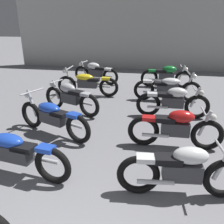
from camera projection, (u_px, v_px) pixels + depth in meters
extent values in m
cube|color=#B2B2AD|center=(139.00, 33.00, 12.15)|extent=(12.81, 0.24, 3.60)
torus|color=black|center=(53.00, 166.00, 3.96)|extent=(0.68, 0.21, 0.67)
cube|color=#38383D|center=(14.00, 153.00, 4.14)|extent=(0.69, 0.34, 0.28)
ellipsoid|color=blue|center=(7.00, 140.00, 4.09)|extent=(0.64, 0.41, 0.22)
cube|color=black|center=(24.00, 148.00, 4.03)|extent=(0.43, 0.30, 0.10)
cube|color=blue|center=(46.00, 149.00, 3.87)|extent=(0.31, 0.24, 0.08)
cylinder|color=silver|center=(44.00, 160.00, 4.15)|extent=(0.55, 0.15, 0.07)
torus|color=black|center=(32.00, 115.00, 5.99)|extent=(0.66, 0.36, 0.67)
torus|color=black|center=(78.00, 129.00, 5.24)|extent=(0.66, 0.36, 0.67)
cylinder|color=silver|center=(32.00, 104.00, 5.84)|extent=(0.28, 0.17, 0.66)
cube|color=#38383D|center=(53.00, 117.00, 5.58)|extent=(0.70, 0.48, 0.28)
ellipsoid|color=blue|center=(49.00, 108.00, 5.55)|extent=(0.68, 0.53, 0.22)
cube|color=black|center=(59.00, 114.00, 5.41)|extent=(0.46, 0.38, 0.10)
cube|color=blue|center=(74.00, 115.00, 5.18)|extent=(0.34, 0.29, 0.08)
cylinder|color=silver|center=(32.00, 92.00, 5.69)|extent=(0.30, 0.64, 0.04)
sphere|color=white|center=(27.00, 95.00, 5.84)|extent=(0.14, 0.14, 0.14)
cylinder|color=silver|center=(73.00, 125.00, 5.47)|extent=(0.53, 0.28, 0.07)
torus|color=black|center=(55.00, 98.00, 7.25)|extent=(0.66, 0.35, 0.67)
torus|color=black|center=(89.00, 106.00, 6.60)|extent=(0.66, 0.35, 0.67)
cylinder|color=silver|center=(56.00, 90.00, 7.11)|extent=(0.25, 0.16, 0.56)
cube|color=#38383D|center=(71.00, 98.00, 6.89)|extent=(0.62, 0.44, 0.28)
ellipsoid|color=#B7B7BC|center=(68.00, 88.00, 6.84)|extent=(0.59, 0.46, 0.26)
cube|color=black|center=(76.00, 93.00, 6.71)|extent=(0.46, 0.37, 0.10)
cube|color=#B7B7BC|center=(86.00, 94.00, 6.54)|extent=(0.33, 0.29, 0.08)
cylinder|color=silver|center=(56.00, 81.00, 6.99)|extent=(0.21, 0.46, 0.04)
sphere|color=white|center=(52.00, 84.00, 7.13)|extent=(0.14, 0.14, 0.14)
cylinder|color=silver|center=(85.00, 103.00, 6.84)|extent=(0.54, 0.27, 0.07)
torus|color=black|center=(67.00, 85.00, 8.53)|extent=(0.67, 0.11, 0.67)
torus|color=black|center=(109.00, 87.00, 8.29)|extent=(0.67, 0.11, 0.67)
cylinder|color=silver|center=(69.00, 77.00, 8.41)|extent=(0.27, 0.07, 0.66)
cube|color=#38383D|center=(87.00, 83.00, 8.37)|extent=(0.66, 0.24, 0.28)
ellipsoid|color=yellow|center=(84.00, 77.00, 8.31)|extent=(0.60, 0.32, 0.22)
cube|color=black|center=(94.00, 80.00, 8.29)|extent=(0.40, 0.24, 0.10)
cube|color=yellow|center=(106.00, 79.00, 8.19)|extent=(0.28, 0.20, 0.08)
cylinder|color=silver|center=(70.00, 68.00, 8.28)|extent=(0.04, 0.68, 0.04)
sphere|color=white|center=(64.00, 71.00, 8.36)|extent=(0.14, 0.14, 0.14)
cylinder|color=silver|center=(102.00, 86.00, 8.46)|extent=(0.55, 0.07, 0.07)
torus|color=black|center=(82.00, 74.00, 10.19)|extent=(0.68, 0.25, 0.67)
torus|color=black|center=(110.00, 77.00, 9.72)|extent=(0.68, 0.25, 0.67)
cylinder|color=silver|center=(83.00, 68.00, 10.07)|extent=(0.25, 0.12, 0.56)
cube|color=#38383D|center=(96.00, 73.00, 9.92)|extent=(0.61, 0.36, 0.28)
ellipsoid|color=white|center=(93.00, 66.00, 9.85)|extent=(0.57, 0.39, 0.26)
cube|color=black|center=(101.00, 68.00, 9.77)|extent=(0.44, 0.32, 0.10)
cube|color=white|center=(108.00, 69.00, 9.65)|extent=(0.32, 0.26, 0.08)
cylinder|color=silver|center=(84.00, 62.00, 9.95)|extent=(0.14, 0.48, 0.04)
sphere|color=white|center=(80.00, 64.00, 10.06)|extent=(0.14, 0.14, 0.14)
cylinder|color=silver|center=(106.00, 76.00, 9.93)|extent=(0.55, 0.19, 0.07)
torus|color=black|center=(138.00, 175.00, 3.73)|extent=(0.68, 0.18, 0.67)
cylinder|color=silver|center=(223.00, 164.00, 3.55)|extent=(0.25, 0.10, 0.56)
cube|color=#38383D|center=(182.00, 171.00, 3.65)|extent=(0.59, 0.30, 0.28)
ellipsoid|color=white|center=(191.00, 155.00, 3.54)|extent=(0.55, 0.33, 0.26)
cube|color=black|center=(168.00, 159.00, 3.59)|extent=(0.42, 0.28, 0.10)
cube|color=white|center=(146.00, 158.00, 3.61)|extent=(0.30, 0.23, 0.08)
cylinder|color=silver|center=(221.00, 148.00, 3.46)|extent=(0.09, 0.48, 0.04)
cylinder|color=silver|center=(155.00, 182.00, 3.60)|extent=(0.55, 0.13, 0.07)
torus|color=black|center=(207.00, 135.00, 4.96)|extent=(0.67, 0.13, 0.67)
torus|color=black|center=(143.00, 131.00, 5.15)|extent=(0.67, 0.13, 0.67)
cylinder|color=silver|center=(205.00, 123.00, 4.88)|extent=(0.24, 0.08, 0.56)
cube|color=#38383D|center=(175.00, 129.00, 5.02)|extent=(0.58, 0.25, 0.28)
ellipsoid|color=red|center=(182.00, 117.00, 4.90)|extent=(0.53, 0.29, 0.26)
cube|color=black|center=(165.00, 119.00, 4.98)|extent=(0.41, 0.25, 0.10)
cube|color=red|center=(149.00, 118.00, 5.02)|extent=(0.28, 0.21, 0.08)
cylinder|color=silver|center=(204.00, 111.00, 4.79)|extent=(0.05, 0.48, 0.04)
sphere|color=white|center=(213.00, 117.00, 4.81)|extent=(0.14, 0.14, 0.14)
cylinder|color=silver|center=(155.00, 135.00, 5.00)|extent=(0.55, 0.08, 0.07)
torus|color=black|center=(197.00, 107.00, 6.51)|extent=(0.67, 0.13, 0.67)
torus|color=black|center=(148.00, 104.00, 6.69)|extent=(0.67, 0.13, 0.67)
cylinder|color=silver|center=(195.00, 98.00, 6.42)|extent=(0.24, 0.08, 0.56)
cube|color=#38383D|center=(173.00, 102.00, 6.56)|extent=(0.58, 0.26, 0.28)
ellipsoid|color=white|center=(177.00, 92.00, 6.44)|extent=(0.53, 0.29, 0.26)
cube|color=black|center=(165.00, 95.00, 6.52)|extent=(0.41, 0.25, 0.10)
cube|color=white|center=(153.00, 94.00, 6.56)|extent=(0.29, 0.21, 0.08)
cylinder|color=silver|center=(194.00, 88.00, 6.34)|extent=(0.05, 0.48, 0.04)
sphere|color=white|center=(201.00, 93.00, 6.35)|extent=(0.14, 0.14, 0.14)
cylinder|color=silver|center=(157.00, 107.00, 6.54)|extent=(0.55, 0.08, 0.07)
torus|color=black|center=(191.00, 92.00, 7.81)|extent=(0.68, 0.15, 0.67)
torus|color=black|center=(144.00, 90.00, 7.98)|extent=(0.68, 0.15, 0.67)
cylinder|color=silver|center=(189.00, 82.00, 7.70)|extent=(0.28, 0.08, 0.66)
cube|color=#38383D|center=(167.00, 88.00, 7.86)|extent=(0.67, 0.28, 0.28)
ellipsoid|color=white|center=(171.00, 81.00, 7.77)|extent=(0.62, 0.35, 0.22)
cube|color=black|center=(161.00, 83.00, 7.83)|extent=(0.41, 0.26, 0.10)
cube|color=white|center=(147.00, 81.00, 7.86)|extent=(0.29, 0.22, 0.08)
cylinder|color=silver|center=(188.00, 73.00, 7.60)|extent=(0.07, 0.68, 0.04)
sphere|color=white|center=(195.00, 76.00, 7.62)|extent=(0.14, 0.14, 0.14)
cylinder|color=silver|center=(152.00, 92.00, 7.84)|extent=(0.55, 0.10, 0.07)
torus|color=black|center=(183.00, 80.00, 9.29)|extent=(0.67, 0.11, 0.67)
torus|color=black|center=(149.00, 78.00, 9.50)|extent=(0.67, 0.11, 0.67)
cylinder|color=silver|center=(182.00, 73.00, 9.20)|extent=(0.24, 0.07, 0.56)
cube|color=#38383D|center=(166.00, 76.00, 9.35)|extent=(0.57, 0.24, 0.28)
ellipsoid|color=#197F33|center=(170.00, 69.00, 9.23)|extent=(0.52, 0.28, 0.26)
cube|color=black|center=(161.00, 71.00, 9.32)|extent=(0.40, 0.24, 0.10)
cube|color=#197F33|center=(152.00, 71.00, 9.37)|extent=(0.28, 0.20, 0.08)
cylinder|color=silver|center=(181.00, 66.00, 9.12)|extent=(0.04, 0.48, 0.04)
sphere|color=white|center=(186.00, 69.00, 9.13)|extent=(0.14, 0.14, 0.14)
cylinder|color=silver|center=(156.00, 80.00, 9.35)|extent=(0.55, 0.07, 0.07)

